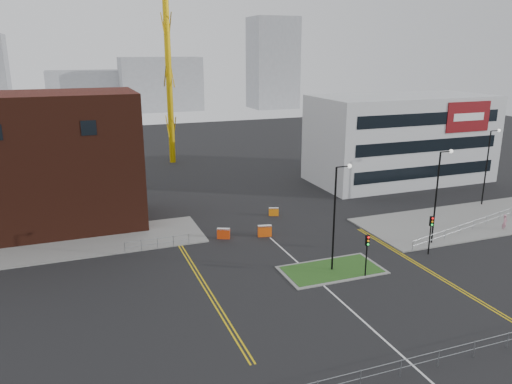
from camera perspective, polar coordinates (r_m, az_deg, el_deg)
ground at (r=36.34m, az=12.13°, el=-14.20°), size 200.00×200.00×0.00m
pavement_left at (r=51.38m, az=-21.92°, el=-5.76°), size 28.00×8.00×0.12m
pavement_right at (r=59.25m, az=22.91°, el=-3.03°), size 24.00×10.00×0.12m
island_kerb at (r=43.31m, az=8.66°, el=-8.81°), size 8.60×4.60×0.08m
grass_island at (r=43.30m, az=8.66°, el=-8.78°), size 8.00×4.00×0.12m
brick_building at (r=55.47m, az=-25.65°, el=2.71°), size 24.20×10.07×14.24m
office_block at (r=73.70m, az=16.19°, el=5.90°), size 25.00×12.20×12.00m
streetlamp_island at (r=41.47m, az=9.23°, el=-1.99°), size 1.46×0.36×9.18m
streetlamp_right_near at (r=49.84m, az=20.15°, el=0.27°), size 1.46×0.36×9.18m
streetlamp_right_far at (r=64.94m, az=25.04°, el=3.21°), size 1.46×0.36×9.18m
traffic_light_island at (r=41.72m, az=12.58°, el=-6.23°), size 0.28×0.33×3.65m
traffic_light_right at (r=47.80m, az=19.36°, el=-3.88°), size 0.28×0.33×3.65m
railing_front at (r=31.87m, az=18.27°, el=-17.72°), size 24.05×0.05×1.10m
railing_left at (r=47.83m, az=-11.20°, el=-5.58°), size 6.05×0.05×1.10m
railing_right at (r=56.34m, az=23.60°, el=-3.29°), size 19.05×5.05×1.10m
centre_line at (r=37.80m, az=10.46°, el=-12.84°), size 0.15×30.00×0.01m
yellow_left_a at (r=41.27m, az=-6.43°, el=-10.07°), size 0.12×24.00×0.01m
yellow_left_b at (r=41.34m, az=-6.02°, el=-10.02°), size 0.12×24.00×0.01m
yellow_right_a at (r=45.79m, az=18.21°, el=-8.10°), size 0.12×20.00×0.01m
yellow_right_b at (r=45.97m, az=18.51°, el=-8.03°), size 0.12×20.00×0.01m
skyline_b at (r=158.85m, az=-10.82°, el=12.02°), size 24.00×12.00×16.00m
skyline_c at (r=163.65m, az=1.93°, el=14.50°), size 14.00×12.00×28.00m
skyline_d at (r=166.81m, az=-17.62°, el=11.05°), size 30.00×12.00×12.00m
pedestrian at (r=57.66m, az=26.55°, el=-3.14°), size 0.73×0.60×1.72m
barrier_left at (r=49.63m, az=-3.74°, el=-4.70°), size 1.31×0.89×1.05m
barrier_mid at (r=56.30m, az=2.04°, el=-2.23°), size 1.15×0.72×0.92m
barrier_right at (r=50.10m, az=1.00°, el=-4.40°), size 1.44×0.73×1.15m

